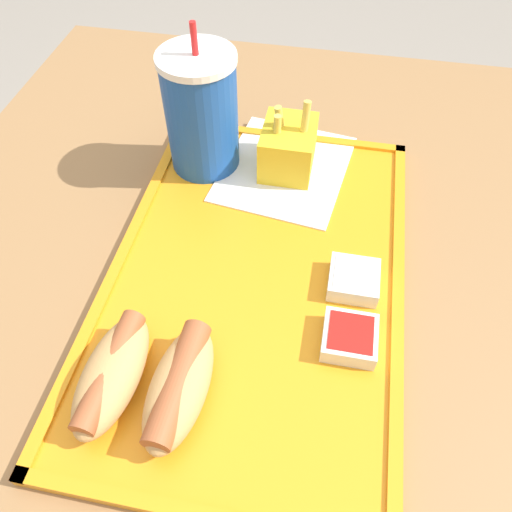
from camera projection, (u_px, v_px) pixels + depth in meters
name	position (u px, v px, depth m)	size (l,w,h in m)	color
ground_plane	(247.00, 490.00, 1.10)	(8.00, 8.00, 0.00)	gray
dining_table	(243.00, 429.00, 0.81)	(1.03, 0.81, 0.76)	olive
food_tray	(256.00, 277.00, 0.53)	(0.48, 0.31, 0.01)	orange
paper_napkin	(285.00, 168.00, 0.63)	(0.19, 0.17, 0.00)	white
soda_cup	(201.00, 113.00, 0.58)	(0.09, 0.09, 0.18)	#194CA5
hot_dog_far	(112.00, 373.00, 0.43)	(0.12, 0.06, 0.04)	tan
hot_dog_near	(179.00, 386.00, 0.42)	(0.12, 0.05, 0.04)	tan
fries_carton	(288.00, 148.00, 0.61)	(0.08, 0.06, 0.10)	gold
sauce_cup_mayo	(354.00, 279.00, 0.51)	(0.05, 0.05, 0.02)	silver
sauce_cup_ketchup	(350.00, 337.00, 0.46)	(0.05, 0.05, 0.02)	silver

